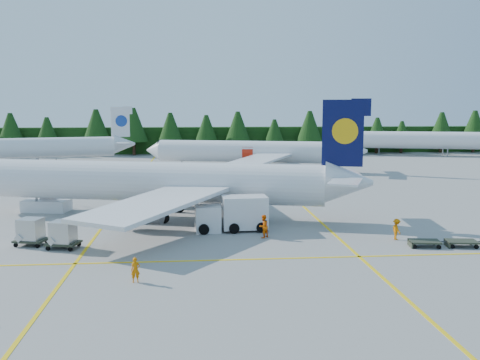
{
  "coord_description": "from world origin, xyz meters",
  "views": [
    {
      "loc": [
        -5.86,
        -42.38,
        10.7
      ],
      "look_at": [
        -1.21,
        9.77,
        3.5
      ],
      "focal_mm": 40.0,
      "sensor_mm": 36.0,
      "label": 1
    }
  ],
  "objects": [
    {
      "name": "ground",
      "position": [
        0.0,
        0.0,
        0.0
      ],
      "size": [
        320.0,
        320.0,
        0.0
      ],
      "primitive_type": "plane",
      "color": "#999994",
      "rests_on": "ground"
    },
    {
      "name": "taxi_stripe_a",
      "position": [
        -14.0,
        20.0,
        0.01
      ],
      "size": [
        0.25,
        120.0,
        0.01
      ],
      "primitive_type": "cube",
      "color": "yellow",
      "rests_on": "ground"
    },
    {
      "name": "taxi_stripe_b",
      "position": [
        6.0,
        20.0,
        0.01
      ],
      "size": [
        0.25,
        120.0,
        0.01
      ],
      "primitive_type": "cube",
      "color": "yellow",
      "rests_on": "ground"
    },
    {
      "name": "taxi_stripe_cross",
      "position": [
        0.0,
        -6.0,
        0.01
      ],
      "size": [
        80.0,
        0.25,
        0.01
      ],
      "primitive_type": "cube",
      "color": "yellow",
      "rests_on": "ground"
    },
    {
      "name": "treeline_hedge",
      "position": [
        0.0,
        82.0,
        3.0
      ],
      "size": [
        220.0,
        4.0,
        6.0
      ],
      "primitive_type": "cube",
      "color": "black",
      "rests_on": "ground"
    },
    {
      "name": "airliner_navy",
      "position": [
        -10.26,
        9.64,
        3.41
      ],
      "size": [
        38.14,
        30.98,
        11.33
      ],
      "rotation": [
        0.0,
        0.0,
        -0.26
      ],
      "color": "silver",
      "rests_on": "ground"
    },
    {
      "name": "airliner_red",
      "position": [
        2.98,
        46.36,
        3.17
      ],
      "size": [
        35.56,
        28.88,
        10.56
      ],
      "rotation": [
        0.0,
        0.0,
        -0.26
      ],
      "color": "silver",
      "rests_on": "ground"
    },
    {
      "name": "airliner_far_left",
      "position": [
        -36.88,
        56.89,
        3.34
      ],
      "size": [
        36.17,
        10.86,
        10.66
      ],
      "rotation": [
        0.0,
        0.0,
        0.22
      ],
      "color": "silver",
      "rests_on": "ground"
    },
    {
      "name": "airliner_far_right",
      "position": [
        46.42,
        70.56,
        3.46
      ],
      "size": [
        37.21,
        12.4,
        11.03
      ],
      "rotation": [
        0.0,
        0.0,
        -0.25
      ],
      "color": "silver",
      "rests_on": "ground"
    },
    {
      "name": "airstairs",
      "position": [
        -20.86,
        13.68,
        0.9
      ],
      "size": [
        4.93,
        6.7,
        4.12
      ],
      "rotation": [
        0.0,
        0.0,
        -0.19
      ],
      "color": "silver",
      "rests_on": "ground"
    },
    {
      "name": "service_truck",
      "position": [
        -2.55,
        2.97,
        1.48
      ],
      "size": [
        6.32,
        2.56,
        3.0
      ],
      "rotation": [
        0.0,
        0.0,
        0.05
      ],
      "color": "white",
      "rests_on": "ground"
    },
    {
      "name": "dolly_train",
      "position": [
        16.11,
        -4.14,
        0.43
      ],
      "size": [
        10.99,
        2.47,
        0.13
      ],
      "rotation": [
        0.0,
        0.0,
        -0.15
      ],
      "color": "#2C3224",
      "rests_on": "ground"
    },
    {
      "name": "uld_pair",
      "position": [
        -17.09,
        -1.19,
        1.19
      ],
      "size": [
        5.37,
        3.45,
        1.77
      ],
      "rotation": [
        0.0,
        0.0,
        -0.24
      ],
      "color": "#2C3224",
      "rests_on": "ground"
    },
    {
      "name": "crew_a",
      "position": [
        -9.43,
        -10.29,
        0.78
      ],
      "size": [
        0.63,
        0.47,
        1.56
      ],
      "primitive_type": "imported",
      "rotation": [
        0.0,
        0.0,
        0.18
      ],
      "color": "#D56B04",
      "rests_on": "ground"
    },
    {
      "name": "crew_b",
      "position": [
        -0.13,
        0.18,
        0.96
      ],
      "size": [
        1.18,
        1.16,
        1.91
      ],
      "primitive_type": "imported",
      "rotation": [
        0.0,
        0.0,
        3.85
      ],
      "color": "#F05905",
      "rests_on": "ground"
    },
    {
      "name": "crew_c",
      "position": [
        10.52,
        -1.43,
        0.86
      ],
      "size": [
        0.55,
        0.76,
        1.73
      ],
      "primitive_type": "imported",
      "rotation": [
        0.0,
        0.0,
        1.67
      ],
      "color": "#D66C04",
      "rests_on": "ground"
    }
  ]
}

